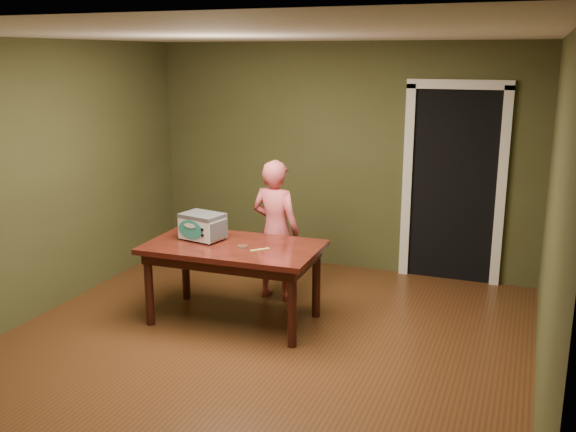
% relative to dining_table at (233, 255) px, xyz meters
% --- Properties ---
extents(floor, '(5.00, 5.00, 0.00)m').
position_rel_dining_table_xyz_m(floor, '(0.43, -0.55, -0.65)').
color(floor, '#543218').
rests_on(floor, ground).
extents(room_shell, '(4.52, 5.02, 2.61)m').
position_rel_dining_table_xyz_m(room_shell, '(0.43, -0.55, 1.06)').
color(room_shell, '#444726').
rests_on(room_shell, ground).
extents(doorway, '(1.10, 0.66, 2.25)m').
position_rel_dining_table_xyz_m(doorway, '(1.73, 2.23, 0.41)').
color(doorway, black).
rests_on(doorway, ground).
extents(dining_table, '(1.62, 0.94, 0.75)m').
position_rel_dining_table_xyz_m(dining_table, '(0.00, 0.00, 0.00)').
color(dining_table, '#350F0C').
rests_on(dining_table, floor).
extents(toy_oven, '(0.45, 0.34, 0.25)m').
position_rel_dining_table_xyz_m(toy_oven, '(-0.34, 0.05, 0.24)').
color(toy_oven, '#4C4F54').
rests_on(toy_oven, dining_table).
extents(baking_pan, '(0.10, 0.10, 0.02)m').
position_rel_dining_table_xyz_m(baking_pan, '(0.13, -0.06, 0.11)').
color(baking_pan, silver).
rests_on(baking_pan, dining_table).
extents(spatula, '(0.14, 0.15, 0.01)m').
position_rel_dining_table_xyz_m(spatula, '(0.30, -0.06, 0.10)').
color(spatula, '#EBD666').
rests_on(spatula, dining_table).
extents(child, '(0.57, 0.42, 1.45)m').
position_rel_dining_table_xyz_m(child, '(0.14, 0.70, 0.07)').
color(child, '#D0555C').
rests_on(child, floor).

